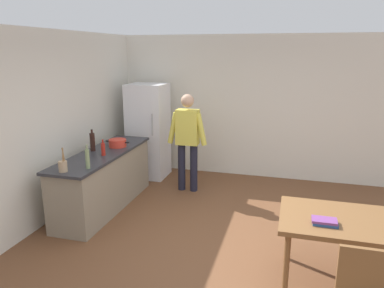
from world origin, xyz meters
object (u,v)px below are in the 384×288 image
at_px(person, 188,136).
at_px(bottle_vinegar_tall, 87,159).
at_px(bottle_wine_dark, 92,142).
at_px(refrigerator, 148,131).
at_px(book_stack, 325,222).
at_px(utensil_jar, 63,166).
at_px(cooking_pot, 118,143).
at_px(bottle_sauce_red, 103,149).
at_px(dining_table, 350,226).

relative_size(person, bottle_vinegar_tall, 5.31).
bearing_deg(bottle_vinegar_tall, bottle_wine_dark, 116.35).
height_order(refrigerator, bottle_wine_dark, refrigerator).
distance_m(person, book_stack, 3.13).
bearing_deg(bottle_wine_dark, utensil_jar, -81.01).
xyz_separation_m(refrigerator, cooking_pot, (-0.03, -1.23, 0.06)).
bearing_deg(bottle_sauce_red, refrigerator, 90.04).
relative_size(cooking_pot, bottle_sauce_red, 1.67).
relative_size(cooking_pot, book_stack, 1.62).
distance_m(bottle_wine_dark, book_stack, 3.57).
xyz_separation_m(refrigerator, book_stack, (3.04, -2.87, -0.12)).
distance_m(dining_table, utensil_jar, 3.44).
relative_size(refrigerator, book_stack, 7.27).
relative_size(utensil_jar, bottle_wine_dark, 0.94).
distance_m(refrigerator, person, 1.10).
xyz_separation_m(cooking_pot, bottle_wine_dark, (-0.25, -0.33, 0.09)).
xyz_separation_m(utensil_jar, book_stack, (3.16, -0.32, -0.20)).
distance_m(bottle_sauce_red, book_stack, 3.25).
distance_m(bottle_sauce_red, bottle_vinegar_tall, 0.62).
bearing_deg(person, utensil_jar, -118.08).
distance_m(person, bottle_sauce_red, 1.52).
xyz_separation_m(cooking_pot, bottle_sauce_red, (0.03, -0.51, 0.04)).
xyz_separation_m(cooking_pot, utensil_jar, (-0.09, -1.33, 0.02)).
height_order(person, bottle_wine_dark, person).
relative_size(person, bottle_wine_dark, 5.00).
distance_m(dining_table, bottle_wine_dark, 3.77).
height_order(person, utensil_jar, person).
bearing_deg(bottle_wine_dark, cooking_pot, 52.94).
xyz_separation_m(bottle_vinegar_tall, book_stack, (2.92, -0.52, -0.26)).
bearing_deg(book_stack, dining_table, 33.43).
height_order(person, dining_table, person).
height_order(dining_table, bottle_sauce_red, bottle_sauce_red).
bearing_deg(person, refrigerator, 149.77).
height_order(refrigerator, bottle_sauce_red, refrigerator).
bearing_deg(bottle_vinegar_tall, cooking_pot, 97.12).
distance_m(person, dining_table, 3.20).
bearing_deg(cooking_pot, refrigerator, 88.77).
bearing_deg(refrigerator, cooking_pot, -91.23).
height_order(cooking_pot, bottle_sauce_red, bottle_sauce_red).
bearing_deg(book_stack, bottle_sauce_red, 159.56).
height_order(person, book_stack, person).
xyz_separation_m(person, cooking_pot, (-0.98, -0.68, -0.02)).
bearing_deg(person, bottle_sauce_red, -128.55).
bearing_deg(refrigerator, bottle_sauce_red, -89.96).
distance_m(refrigerator, book_stack, 4.18).
distance_m(cooking_pot, book_stack, 3.48).
xyz_separation_m(dining_table, bottle_wine_dark, (-3.58, 1.13, 0.37)).
xyz_separation_m(refrigerator, utensil_jar, (-0.12, -2.56, 0.08)).
bearing_deg(cooking_pot, person, 34.80).
bearing_deg(bottle_wine_dark, dining_table, -17.60).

